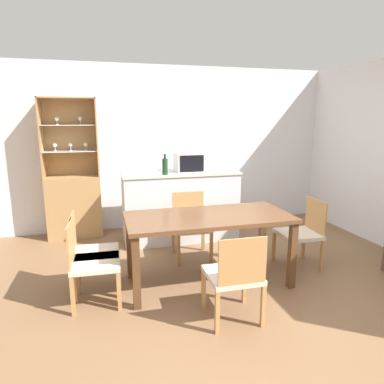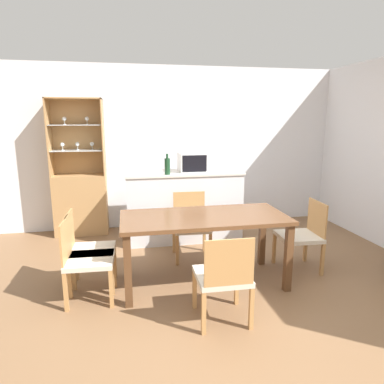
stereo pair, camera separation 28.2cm
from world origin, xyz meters
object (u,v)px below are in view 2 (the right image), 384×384
object	(u,v)px
display_cabinet	(81,195)
wine_bottle	(167,166)
dining_chair_side_right_far	(302,235)
dining_chair_head_far	(191,225)
dining_table	(204,224)
dining_chair_side_left_far	(88,250)
dining_chair_side_left_near	(85,259)
microwave	(197,162)
dining_chair_head_near	(223,277)

from	to	relation	value
display_cabinet	wine_bottle	distance (m)	1.54
dining_chair_side_right_far	dining_chair_head_far	bearing A→B (deg)	65.13
display_cabinet	dining_table	xyz separation A→B (m)	(1.47, -1.97, 0.05)
dining_chair_head_far	wine_bottle	bearing A→B (deg)	-61.42
dining_chair_head_far	dining_chair_side_left_far	bearing A→B (deg)	29.76
dining_chair_side_left_near	dining_chair_side_left_far	bearing A→B (deg)	-177.60
dining_chair_side_right_far	wine_bottle	world-z (taller)	wine_bottle
dining_chair_side_right_far	microwave	xyz separation A→B (m)	(-0.97, 1.31, 0.72)
wine_bottle	dining_chair_head_far	bearing A→B (deg)	-63.94
dining_table	wine_bottle	xyz separation A→B (m)	(-0.23, 1.21, 0.46)
dining_table	dining_chair_head_near	bearing A→B (deg)	-90.06
dining_chair_side_left_near	dining_chair_side_right_far	size ratio (longest dim) A/B	1.00
dining_chair_side_left_near	microwave	bearing A→B (deg)	139.78
dining_chair_head_near	wine_bottle	bearing A→B (deg)	97.62
display_cabinet	dining_table	bearing A→B (deg)	-53.28
dining_table	dining_chair_head_near	size ratio (longest dim) A/B	2.12
dining_chair_head_near	dining_chair_side_left_near	distance (m)	1.35
dining_chair_head_near	microwave	distance (m)	2.30
dining_chair_side_left_far	wine_bottle	world-z (taller)	wine_bottle
dining_table	microwave	distance (m)	1.52
dining_chair_head_near	dining_chair_side_right_far	distance (m)	1.47
display_cabinet	dining_chair_side_left_far	xyz separation A→B (m)	(0.27, -1.85, -0.19)
wine_bottle	dining_chair_side_left_near	bearing A→B (deg)	-126.00
dining_chair_head_far	dining_chair_side_right_far	xyz separation A→B (m)	(1.20, -0.62, 0.00)
dining_chair_side_left_far	wine_bottle	distance (m)	1.62
microwave	wine_bottle	world-z (taller)	wine_bottle
dining_chair_head_near	dining_chair_side_left_far	size ratio (longest dim) A/B	1.00
dining_chair_head_far	dining_chair_side_left_far	distance (m)	1.35
dining_chair_head_far	dining_chair_side_left_far	world-z (taller)	same
dining_chair_head_near	dining_chair_side_left_near	bearing A→B (deg)	153.51
dining_table	dining_chair_side_left_near	xyz separation A→B (m)	(-1.20, -0.12, -0.24)
dining_chair_side_left_far	wine_bottle	xyz separation A→B (m)	(0.97, 1.09, 0.70)
dining_table	dining_chair_head_far	bearing A→B (deg)	89.85
dining_chair_head_far	microwave	world-z (taller)	microwave
dining_chair_side_right_far	wine_bottle	xyz separation A→B (m)	(-1.43, 1.09, 0.70)
dining_table	wine_bottle	world-z (taller)	wine_bottle
dining_chair_side_left_far	dining_chair_side_left_near	bearing A→B (deg)	1.96
dining_chair_head_near	wine_bottle	size ratio (longest dim) A/B	2.89
dining_chair_head_near	dining_chair_side_right_far	bearing A→B (deg)	36.53
dining_chair_head_far	microwave	bearing A→B (deg)	-105.54
dining_chair_head_near	microwave	world-z (taller)	microwave
dining_chair_side_left_far	dining_table	bearing A→B (deg)	86.14
dining_chair_head_far	wine_bottle	world-z (taller)	wine_bottle
wine_bottle	display_cabinet	bearing A→B (deg)	148.59
wine_bottle	dining_table	bearing A→B (deg)	-79.27
dining_chair_side_right_far	microwave	size ratio (longest dim) A/B	1.54
dining_chair_head_near	wine_bottle	distance (m)	2.09
dining_chair_head_far	dining_chair_side_left_near	distance (m)	1.47
dining_chair_head_far	wine_bottle	xyz separation A→B (m)	(-0.23, 0.47, 0.70)
dining_table	microwave	xyz separation A→B (m)	(0.23, 1.43, 0.48)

